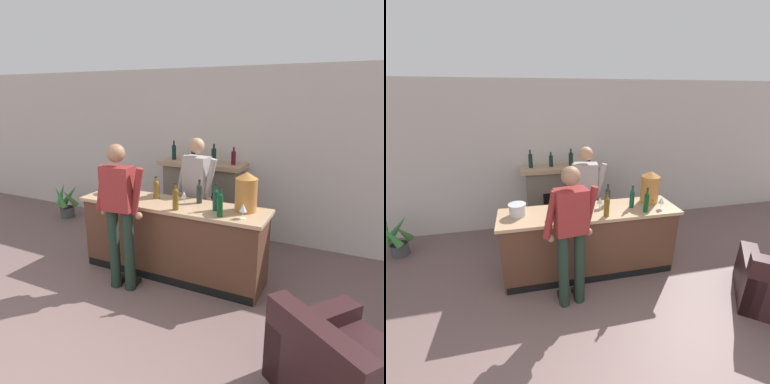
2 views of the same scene
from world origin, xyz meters
TOP-DOWN VIEW (x-y plane):
  - wall_back_panel at (0.00, 4.14)m, footprint 12.00×0.07m
  - bar_counter at (0.20, 2.48)m, footprint 2.50×0.64m
  - fireplace_stone at (0.00, 3.88)m, footprint 1.43×0.52m
  - potted_plant_corner at (-2.76, 3.52)m, footprint 0.45×0.44m
  - person_customer at (-0.18, 1.89)m, footprint 0.66×0.34m
  - person_bartender at (0.28, 3.05)m, footprint 0.65×0.35m
  - copper_dispenser at (1.14, 2.59)m, footprint 0.27×0.31m
  - ice_bucket_steel at (-0.78, 2.54)m, footprint 0.23×0.23m
  - wine_bottle_port_short at (0.81, 2.46)m, footprint 0.07×0.07m
  - wine_bottle_rose_blush at (0.93, 2.28)m, footprint 0.07×0.07m
  - wine_bottle_burgundy_dark at (0.51, 2.64)m, footprint 0.07×0.07m
  - wine_bottle_chardonnay_pale at (-0.09, 2.58)m, footprint 0.08×0.08m
  - wine_bottle_merlot_tall at (0.37, 2.27)m, footprint 0.07×0.07m
  - wine_glass_by_dispenser at (-0.34, 2.36)m, footprint 0.08×0.08m
  - wine_glass_back_row at (1.19, 2.33)m, footprint 0.08×0.08m
  - wine_glass_front_right at (0.35, 2.52)m, footprint 0.08×0.08m

SIDE VIEW (x-z plane):
  - potted_plant_corner at x=-2.76m, z-range -0.03..0.65m
  - bar_counter at x=0.20m, z-range 0.00..0.99m
  - fireplace_stone at x=0.00m, z-range -0.15..1.44m
  - person_bartender at x=0.28m, z-range 0.10..1.86m
  - person_customer at x=-0.18m, z-range 0.10..1.89m
  - ice_bucket_steel at x=-0.78m, z-range 0.99..1.15m
  - wine_glass_by_dispenser at x=-0.34m, z-range 1.02..1.18m
  - wine_glass_front_right at x=0.35m, z-range 1.02..1.18m
  - wine_glass_back_row at x=1.19m, z-range 1.02..1.19m
  - wine_bottle_chardonnay_pale at x=-0.09m, z-range 0.97..1.27m
  - wine_bottle_burgundy_dark at x=0.51m, z-range 0.97..1.28m
  - wine_bottle_port_short at x=0.81m, z-range 0.97..1.29m
  - wine_bottle_merlot_tall at x=0.37m, z-range 0.97..1.30m
  - wine_bottle_rose_blush at x=0.93m, z-range 0.96..1.32m
  - copper_dispenser at x=1.14m, z-range 0.99..1.46m
  - wall_back_panel at x=0.00m, z-range 0.00..2.75m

